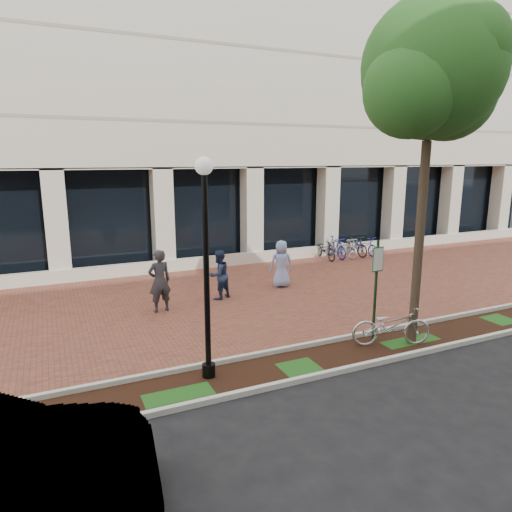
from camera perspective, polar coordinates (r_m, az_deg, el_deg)
name	(u,v)px	position (r m, az deg, el deg)	size (l,w,h in m)	color
ground	(257,295)	(15.62, 0.12, -4.92)	(120.00, 120.00, 0.00)	black
brick_plaza	(257,295)	(15.62, 0.12, -4.91)	(40.00, 9.00, 0.01)	brown
planting_strip	(349,354)	(11.36, 11.52, -11.88)	(40.00, 1.50, 0.01)	black
curb_plaza_side	(331,340)	(11.90, 9.38, -10.36)	(40.00, 0.12, 0.12)	beige
curb_street_side	(369,364)	(10.80, 13.92, -12.99)	(40.00, 0.12, 0.12)	beige
near_office_building	(169,46)	(25.43, -10.77, 24.36)	(40.00, 12.12, 16.00)	beige
parking_sign	(376,279)	(11.69, 14.83, -2.77)	(0.34, 0.07, 2.63)	#13341A
lamppost	(206,258)	(9.26, -6.26, -0.30)	(0.36, 0.36, 4.61)	black
street_tree	(432,78)	(11.70, 21.20, 20.04)	(3.80, 3.17, 8.14)	#4D402C
locked_bicycle	(391,326)	(11.91, 16.53, -8.33)	(0.69, 1.97, 1.04)	silver
pedestrian_left	(160,281)	(14.03, -11.96, -3.08)	(0.70, 0.46, 1.92)	#2A292E
pedestrian_mid	(219,275)	(15.05, -4.66, -2.35)	(0.80, 0.63, 1.65)	#1E2B4C
pedestrian_right	(281,264)	(16.43, 3.18, -0.99)	(0.84, 0.54, 1.71)	#8494C4
bollard	(333,248)	(21.69, 9.65, 0.94)	(0.12, 0.12, 0.86)	#B6B6BB
bike_rack_cluster	(345,247)	(21.93, 11.06, 1.11)	(2.99, 1.82, 1.02)	black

